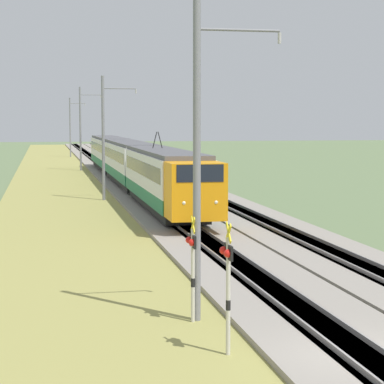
{
  "coord_description": "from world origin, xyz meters",
  "views": [
    {
      "loc": [
        -16.16,
        7.34,
        5.84
      ],
      "look_at": [
        20.78,
        0.0,
        2.27
      ],
      "focal_mm": 70.0,
      "sensor_mm": 36.0,
      "label": 1
    }
  ],
  "objects_px": {
    "crossing_signal_near": "(228,277)",
    "passenger_train": "(129,160)",
    "crossing_signal_aux": "(192,260)",
    "catenary_mast_near": "(199,158)",
    "catenary_mast_mid": "(104,137)",
    "catenary_mast_far": "(81,128)",
    "catenary_mast_distant": "(71,127)"
  },
  "relations": [
    {
      "from": "catenary_mast_near",
      "to": "catenary_mast_mid",
      "type": "height_order",
      "value": "catenary_mast_near"
    },
    {
      "from": "crossing_signal_near",
      "to": "crossing_signal_aux",
      "type": "relative_size",
      "value": 1.07
    },
    {
      "from": "passenger_train",
      "to": "crossing_signal_near",
      "type": "bearing_deg",
      "value": -3.58
    },
    {
      "from": "passenger_train",
      "to": "catenary_mast_mid",
      "type": "height_order",
      "value": "catenary_mast_mid"
    },
    {
      "from": "crossing_signal_aux",
      "to": "catenary_mast_far",
      "type": "height_order",
      "value": "catenary_mast_far"
    },
    {
      "from": "crossing_signal_near",
      "to": "crossing_signal_aux",
      "type": "xyz_separation_m",
      "value": [
        3.14,
        0.25,
        -0.15
      ]
    },
    {
      "from": "catenary_mast_distant",
      "to": "passenger_train",
      "type": "bearing_deg",
      "value": -176.91
    },
    {
      "from": "passenger_train",
      "to": "catenary_mast_near",
      "type": "relative_size",
      "value": 6.48
    },
    {
      "from": "catenary_mast_near",
      "to": "catenary_mast_mid",
      "type": "distance_m",
      "value": 33.64
    },
    {
      "from": "crossing_signal_aux",
      "to": "catenary_mast_mid",
      "type": "relative_size",
      "value": 0.35
    },
    {
      "from": "crossing_signal_near",
      "to": "catenary_mast_near",
      "type": "bearing_deg",
      "value": -89.3
    },
    {
      "from": "crossing_signal_near",
      "to": "passenger_train",
      "type": "bearing_deg",
      "value": -93.58
    },
    {
      "from": "catenary_mast_distant",
      "to": "crossing_signal_aux",
      "type": "bearing_deg",
      "value": 179.88
    },
    {
      "from": "crossing_signal_near",
      "to": "catenary_mast_near",
      "type": "xyz_separation_m",
      "value": [
        3.28,
        0.04,
        2.72
      ]
    },
    {
      "from": "catenary_mast_mid",
      "to": "catenary_mast_distant",
      "type": "distance_m",
      "value": 67.29
    },
    {
      "from": "crossing_signal_aux",
      "to": "catenary_mast_near",
      "type": "height_order",
      "value": "catenary_mast_near"
    },
    {
      "from": "passenger_train",
      "to": "catenary_mast_far",
      "type": "distance_m",
      "value": 22.98
    },
    {
      "from": "crossing_signal_aux",
      "to": "passenger_train",
      "type": "bearing_deg",
      "value": -94.15
    },
    {
      "from": "crossing_signal_aux",
      "to": "catenary_mast_distant",
      "type": "relative_size",
      "value": 0.33
    },
    {
      "from": "catenary_mast_mid",
      "to": "crossing_signal_aux",
      "type": "bearing_deg",
      "value": 179.64
    },
    {
      "from": "crossing_signal_near",
      "to": "catenary_mast_far",
      "type": "distance_m",
      "value": 70.63
    },
    {
      "from": "catenary_mast_near",
      "to": "catenary_mast_far",
      "type": "relative_size",
      "value": 0.95
    },
    {
      "from": "catenary_mast_near",
      "to": "catenary_mast_far",
      "type": "bearing_deg",
      "value": 0.0
    },
    {
      "from": "crossing_signal_near",
      "to": "catenary_mast_distant",
      "type": "distance_m",
      "value": 104.25
    },
    {
      "from": "crossing_signal_near",
      "to": "catenary_mast_mid",
      "type": "xyz_separation_m",
      "value": [
        36.93,
        0.04,
        2.62
      ]
    },
    {
      "from": "crossing_signal_aux",
      "to": "catenary_mast_mid",
      "type": "bearing_deg",
      "value": -90.36
    },
    {
      "from": "passenger_train",
      "to": "crossing_signal_near",
      "type": "distance_m",
      "value": 48.03
    },
    {
      "from": "catenary_mast_mid",
      "to": "catenary_mast_far",
      "type": "height_order",
      "value": "catenary_mast_far"
    },
    {
      "from": "catenary_mast_far",
      "to": "catenary_mast_distant",
      "type": "xyz_separation_m",
      "value": [
        33.64,
        -0.0,
        -0.11
      ]
    },
    {
      "from": "catenary_mast_mid",
      "to": "crossing_signal_near",
      "type": "bearing_deg",
      "value": -179.94
    },
    {
      "from": "passenger_train",
      "to": "crossing_signal_aux",
      "type": "distance_m",
      "value": 44.92
    },
    {
      "from": "passenger_train",
      "to": "catenary_mast_mid",
      "type": "distance_m",
      "value": 11.65
    }
  ]
}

